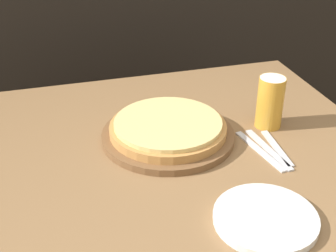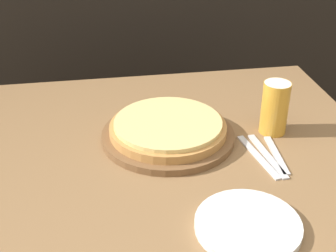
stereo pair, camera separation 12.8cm
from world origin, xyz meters
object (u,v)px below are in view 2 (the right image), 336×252
object	(u,v)px
beer_glass	(275,106)
dinner_knife	(267,156)
fork	(258,157)
spoon	(276,155)
dinner_plate	(248,225)
pizza_on_board	(168,131)

from	to	relation	value
beer_glass	dinner_knife	size ratio (longest dim) A/B	0.71
fork	spoon	bearing A→B (deg)	-0.00
dinner_knife	spoon	size ratio (longest dim) A/B	1.18
dinner_plate	dinner_knife	xyz separation A→B (m)	(0.14, 0.26, -0.01)
fork	dinner_knife	world-z (taller)	same
fork	dinner_knife	xyz separation A→B (m)	(0.03, 0.00, 0.00)
fork	pizza_on_board	bearing A→B (deg)	148.66
spoon	dinner_plate	bearing A→B (deg)	-122.07
dinner_plate	fork	distance (m)	0.28
pizza_on_board	dinner_knife	size ratio (longest dim) A/B	1.73
pizza_on_board	dinner_plate	distance (m)	0.40
beer_glass	dinner_plate	distance (m)	0.43
pizza_on_board	dinner_knife	xyz separation A→B (m)	(0.24, -0.13, -0.02)
pizza_on_board	beer_glass	xyz separation A→B (m)	(0.30, -0.01, 0.06)
fork	dinner_plate	bearing A→B (deg)	-113.33
beer_glass	dinner_knife	world-z (taller)	beer_glass
dinner_plate	spoon	distance (m)	0.30
beer_glass	dinner_knife	xyz separation A→B (m)	(-0.06, -0.12, -0.08)
dinner_plate	fork	bearing A→B (deg)	66.67
fork	spoon	distance (m)	0.05
pizza_on_board	beer_glass	distance (m)	0.31
dinner_plate	dinner_knife	world-z (taller)	dinner_plate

